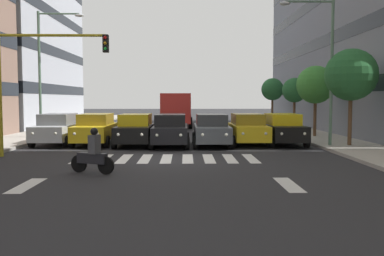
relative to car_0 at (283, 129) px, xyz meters
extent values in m
plane|color=#262628|center=(6.21, 5.35, -0.89)|extent=(180.00, 180.00, 0.00)
cube|color=slate|center=(-10.15, -11.69, 7.61)|extent=(10.62, 28.90, 17.00)
cube|color=black|center=(-10.15, -11.69, 2.51)|extent=(10.66, 28.94, 0.90)
cube|color=black|center=(-10.15, -11.69, 5.91)|extent=(10.66, 28.94, 0.90)
cube|color=black|center=(-10.15, -11.69, 9.31)|extent=(10.66, 28.94, 0.90)
cube|color=#ADB2BC|center=(22.57, -17.01, 9.34)|extent=(10.62, 18.28, 20.45)
cube|color=black|center=(22.57, -17.01, 2.52)|extent=(10.66, 18.32, 0.90)
cube|color=black|center=(22.57, -17.01, 5.93)|extent=(10.66, 18.32, 0.90)
cube|color=black|center=(22.57, -17.01, 9.34)|extent=(10.66, 18.32, 0.90)
cube|color=silver|center=(2.61, 5.35, -0.88)|extent=(0.45, 2.80, 0.01)
cube|color=silver|center=(3.51, 5.35, -0.88)|extent=(0.45, 2.80, 0.01)
cube|color=silver|center=(4.41, 5.35, -0.88)|extent=(0.45, 2.80, 0.01)
cube|color=silver|center=(5.31, 5.35, -0.88)|extent=(0.45, 2.80, 0.01)
cube|color=silver|center=(6.21, 5.35, -0.88)|extent=(0.45, 2.80, 0.01)
cube|color=silver|center=(7.11, 5.35, -0.88)|extent=(0.45, 2.80, 0.01)
cube|color=silver|center=(8.01, 5.35, -0.88)|extent=(0.45, 2.80, 0.01)
cube|color=silver|center=(8.91, 5.35, -0.88)|extent=(0.45, 2.80, 0.01)
cube|color=silver|center=(9.81, 5.35, -0.88)|extent=(0.45, 2.80, 0.01)
cube|color=silver|center=(2.34, 10.85, -0.88)|extent=(0.50, 2.20, 0.01)
cube|color=silver|center=(10.08, 10.85, -0.88)|extent=(0.50, 2.20, 0.01)
cube|color=black|center=(0.00, 0.05, -0.17)|extent=(1.80, 4.40, 0.80)
cube|color=yellow|center=(0.00, -0.15, 0.53)|extent=(1.58, 2.46, 0.60)
cylinder|color=black|center=(-0.90, 1.50, -0.57)|extent=(0.22, 0.64, 0.64)
cylinder|color=black|center=(0.90, 1.50, -0.57)|extent=(0.22, 0.64, 0.64)
cylinder|color=black|center=(-0.90, -1.40, -0.57)|extent=(0.22, 0.64, 0.64)
cylinder|color=black|center=(0.90, -1.40, -0.57)|extent=(0.22, 0.64, 0.64)
sphere|color=white|center=(-0.58, 2.20, -0.09)|extent=(0.18, 0.18, 0.18)
sphere|color=white|center=(0.58, 2.20, -0.09)|extent=(0.18, 0.18, 0.18)
cube|color=gold|center=(1.93, -0.09, -0.17)|extent=(1.80, 4.40, 0.80)
cube|color=olive|center=(1.93, -0.29, 0.53)|extent=(1.58, 2.46, 0.60)
cylinder|color=black|center=(1.03, 1.36, -0.57)|extent=(0.22, 0.64, 0.64)
cylinder|color=black|center=(2.83, 1.36, -0.57)|extent=(0.22, 0.64, 0.64)
cylinder|color=black|center=(1.03, -1.54, -0.57)|extent=(0.22, 0.64, 0.64)
cylinder|color=black|center=(2.83, -1.54, -0.57)|extent=(0.22, 0.64, 0.64)
sphere|color=white|center=(1.35, 2.06, -0.09)|extent=(0.18, 0.18, 0.18)
sphere|color=white|center=(2.50, 2.06, -0.09)|extent=(0.18, 0.18, 0.18)
cube|color=#474C51|center=(3.99, 0.58, -0.17)|extent=(1.80, 4.40, 0.80)
cube|color=#343639|center=(3.99, 0.38, 0.53)|extent=(1.58, 2.46, 0.60)
cylinder|color=black|center=(3.09, 2.04, -0.57)|extent=(0.22, 0.64, 0.64)
cylinder|color=black|center=(4.89, 2.04, -0.57)|extent=(0.22, 0.64, 0.64)
cylinder|color=black|center=(3.09, -0.87, -0.57)|extent=(0.22, 0.64, 0.64)
cylinder|color=black|center=(4.89, -0.87, -0.57)|extent=(0.22, 0.64, 0.64)
sphere|color=white|center=(3.42, 2.73, -0.09)|extent=(0.18, 0.18, 0.18)
sphere|color=white|center=(4.57, 2.73, -0.09)|extent=(0.18, 0.18, 0.18)
cube|color=black|center=(6.20, 0.74, -0.17)|extent=(1.80, 4.40, 0.80)
cube|color=black|center=(6.20, 0.54, 0.53)|extent=(1.58, 2.46, 0.60)
cylinder|color=black|center=(5.30, 2.19, -0.57)|extent=(0.22, 0.64, 0.64)
cylinder|color=black|center=(7.10, 2.19, -0.57)|extent=(0.22, 0.64, 0.64)
cylinder|color=black|center=(5.30, -0.71, -0.57)|extent=(0.22, 0.64, 0.64)
cylinder|color=black|center=(7.10, -0.71, -0.57)|extent=(0.22, 0.64, 0.64)
sphere|color=white|center=(5.63, 2.89, -0.09)|extent=(0.18, 0.18, 0.18)
sphere|color=white|center=(6.78, 2.89, -0.09)|extent=(0.18, 0.18, 0.18)
cube|color=black|center=(8.12, 0.43, -0.17)|extent=(1.80, 4.40, 0.80)
cube|color=yellow|center=(8.12, 0.23, 0.53)|extent=(1.58, 2.46, 0.60)
cylinder|color=black|center=(7.22, 1.88, -0.57)|extent=(0.22, 0.64, 0.64)
cylinder|color=black|center=(9.02, 1.88, -0.57)|extent=(0.22, 0.64, 0.64)
cylinder|color=black|center=(7.22, -1.02, -0.57)|extent=(0.22, 0.64, 0.64)
cylinder|color=black|center=(9.02, -1.02, -0.57)|extent=(0.22, 0.64, 0.64)
sphere|color=white|center=(7.54, 2.58, -0.09)|extent=(0.18, 0.18, 0.18)
sphere|color=white|center=(8.70, 2.58, -0.09)|extent=(0.18, 0.18, 0.18)
cube|color=gold|center=(10.38, -0.06, -0.17)|extent=(1.80, 4.40, 0.80)
cube|color=olive|center=(10.38, -0.26, 0.53)|extent=(1.58, 2.46, 0.60)
cylinder|color=black|center=(9.48, 1.39, -0.57)|extent=(0.22, 0.64, 0.64)
cylinder|color=black|center=(11.28, 1.39, -0.57)|extent=(0.22, 0.64, 0.64)
cylinder|color=black|center=(9.48, -1.52, -0.57)|extent=(0.22, 0.64, 0.64)
cylinder|color=black|center=(11.28, -1.52, -0.57)|extent=(0.22, 0.64, 0.64)
sphere|color=white|center=(9.80, 2.09, -0.09)|extent=(0.18, 0.18, 0.18)
sphere|color=white|center=(10.96, 2.09, -0.09)|extent=(0.18, 0.18, 0.18)
cube|color=#B2B7BC|center=(12.51, -0.23, -0.17)|extent=(1.80, 4.40, 0.80)
cube|color=slate|center=(12.51, -0.43, 0.53)|extent=(1.58, 2.46, 0.60)
cylinder|color=black|center=(11.61, 1.23, -0.57)|extent=(0.22, 0.64, 0.64)
cylinder|color=black|center=(13.41, 1.23, -0.57)|extent=(0.22, 0.64, 0.64)
cylinder|color=black|center=(11.61, -1.68, -0.57)|extent=(0.22, 0.64, 0.64)
cylinder|color=black|center=(13.41, -1.68, -0.57)|extent=(0.22, 0.64, 0.64)
sphere|color=white|center=(11.94, 1.92, -0.09)|extent=(0.18, 0.18, 0.18)
sphere|color=white|center=(13.09, 1.92, -0.09)|extent=(0.18, 0.18, 0.18)
cube|color=red|center=(6.20, -16.24, 0.86)|extent=(2.50, 10.50, 2.50)
cube|color=black|center=(6.20, -16.24, 1.41)|extent=(2.52, 9.87, 0.80)
cylinder|color=black|center=(4.95, -12.56, -0.39)|extent=(0.28, 1.00, 1.00)
cylinder|color=black|center=(7.45, -12.56, -0.39)|extent=(0.28, 1.00, 1.00)
cylinder|color=black|center=(4.95, -19.39, -0.39)|extent=(0.28, 1.00, 1.00)
cylinder|color=black|center=(7.45, -19.39, -0.39)|extent=(0.28, 1.00, 1.00)
cylinder|color=black|center=(9.10, 8.62, -0.59)|extent=(0.59, 0.32, 0.60)
cylinder|color=black|center=(8.09, 9.05, -0.59)|extent=(0.59, 0.32, 0.60)
cube|color=#232328|center=(8.60, 8.83, -0.37)|extent=(1.11, 0.65, 0.36)
cube|color=#4C4C51|center=(8.51, 8.87, 0.11)|extent=(0.40, 0.44, 0.64)
sphere|color=black|center=(8.51, 8.87, 0.55)|extent=(0.26, 0.26, 0.26)
cylinder|color=#AD991E|center=(13.54, 4.55, 1.86)|extent=(0.18, 0.18, 5.50)
cylinder|color=#AD991E|center=(11.21, 4.55, 4.41)|extent=(4.67, 0.12, 0.12)
cube|color=black|center=(8.88, 4.55, 4.06)|extent=(0.24, 0.28, 0.76)
sphere|color=red|center=(8.88, 4.70, 4.30)|extent=(0.14, 0.14, 0.14)
sphere|color=orange|center=(8.88, 4.70, 4.06)|extent=(0.14, 0.14, 0.14)
sphere|color=green|center=(8.88, 4.70, 3.82)|extent=(0.14, 0.14, 0.14)
cylinder|color=#4C6B56|center=(-2.12, 1.48, 3.01)|extent=(0.16, 0.16, 7.48)
cylinder|color=#4C6B56|center=(-0.89, 1.48, 6.60)|extent=(2.47, 0.10, 0.10)
ellipsoid|color=#B7BCC1|center=(0.35, 1.48, 6.50)|extent=(0.56, 0.28, 0.20)
cylinder|color=#4C6B56|center=(14.54, -3.54, 3.18)|extent=(0.16, 0.16, 7.83)
cylinder|color=#4C6B56|center=(13.27, -3.54, 6.94)|extent=(2.54, 0.10, 0.10)
ellipsoid|color=#B7BCC1|center=(12.00, -3.54, 6.84)|extent=(0.56, 0.28, 0.20)
cylinder|color=#513823|center=(-3.11, 1.55, 0.68)|extent=(0.20, 0.20, 2.83)
sphere|color=#235B2D|center=(-3.11, 1.55, 2.89)|extent=(2.68, 2.68, 2.68)
cylinder|color=#513823|center=(-2.97, -3.88, 0.55)|extent=(0.20, 0.20, 2.57)
sphere|color=#387F33|center=(-2.97, -3.88, 2.57)|extent=(2.43, 2.43, 2.43)
cylinder|color=#513823|center=(-3.28, -10.26, 0.51)|extent=(0.20, 0.20, 2.50)
sphere|color=#235B2D|center=(-3.28, -10.26, 2.35)|extent=(1.96, 1.96, 1.96)
cylinder|color=#513823|center=(-3.00, -17.42, 0.60)|extent=(0.20, 0.20, 2.68)
sphere|color=#235B2D|center=(-3.00, -17.42, 2.58)|extent=(2.13, 2.13, 2.13)
camera|label=1|loc=(5.41, 23.16, 1.66)|focal=39.41mm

